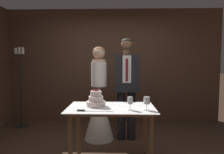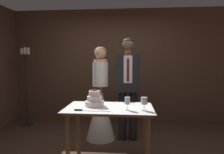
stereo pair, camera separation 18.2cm
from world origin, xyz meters
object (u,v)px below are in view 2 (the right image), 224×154
Objects in this scene: bride at (101,105)px; groom at (128,84)px; wine_glass_middle at (127,101)px; cake_table at (109,115)px; candle_stand at (26,85)px; wine_glass_near at (144,101)px; tiered_cake at (94,100)px; cake_knife at (85,110)px.

groom reaches higher than bride.
wine_glass_middle is 0.09× the size of groom.
candle_stand is at bearing 142.27° from cake_table.
groom is at bearing 101.33° from wine_glass_near.
candle_stand is (-2.27, 0.66, -0.12)m from groom.
wine_glass_middle is at bearing -23.44° from tiered_cake.
cake_table is 1.00m from groom.
tiered_cake is at bearing 76.50° from cake_knife.
cake_table is 0.54m from wine_glass_near.
wine_glass_middle is 1.21m from bride.
cake_table is at bearing 161.42° from wine_glass_near.
wine_glass_middle reaches higher than cake_table.
bride is at bearing 92.45° from tiered_cake.
bride is (-0.50, 1.06, -0.30)m from wine_glass_middle.
wine_glass_near is at bearing -78.67° from groom.
wine_glass_near is at bearing -16.72° from tiered_cake.
candle_stand is (-2.02, 1.56, 0.21)m from cake_table.
groom is 1.06× the size of candle_stand.
tiered_cake is 0.70m from wine_glass_near.
cake_table is 0.69× the size of candle_stand.
wine_glass_middle is 2.84m from candle_stand.
bride reaches higher than wine_glass_near.
bride reaches higher than cake_knife.
bride is at bearing 179.93° from groom.
cake_table is 2.56m from candle_stand.
groom is (0.50, -0.00, 0.40)m from bride.
candle_stand is at bearing 163.82° from groom.
tiered_cake is 0.14× the size of groom.
tiered_cake is 0.29m from cake_knife.
bride is (-0.04, 0.86, -0.26)m from tiered_cake.
candle_stand is at bearing 145.30° from wine_glass_near.
wine_glass_near is at bearing 6.37° from cake_knife.
candle_stand is at bearing 134.91° from cake_knife.
groom is at bearing -16.18° from candle_stand.
cake_table is at bearing -74.61° from bride.
cake_table is 0.70× the size of bride.
wine_glass_near is 1.08m from groom.
wine_glass_near is at bearing -18.58° from cake_table.
tiered_cake is 0.57× the size of cake_knife.
wine_glass_near reaches higher than cake_table.
cake_knife is 2.68× the size of wine_glass_middle.
bride is at bearing 123.83° from wine_glass_near.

